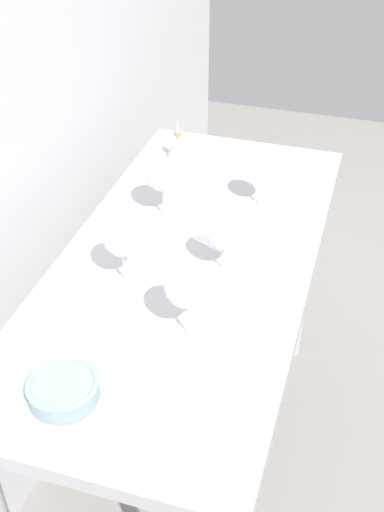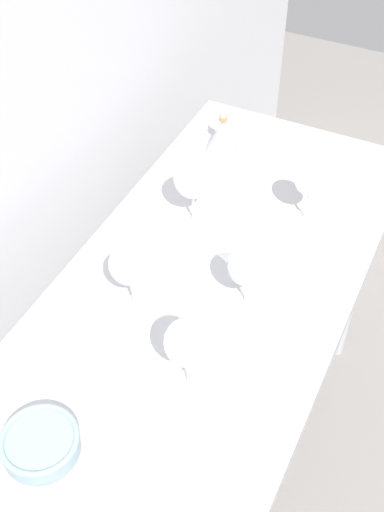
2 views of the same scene
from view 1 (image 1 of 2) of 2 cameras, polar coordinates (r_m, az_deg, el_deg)
ground_plane at (r=2.36m, az=-0.42°, el=-17.76°), size 6.00×6.00×0.00m
steel_counter at (r=1.77m, az=-0.34°, el=-2.73°), size 1.40×0.65×0.90m
wine_glass_near_left at (r=1.39m, az=-0.52°, el=-2.85°), size 0.10×0.10×0.19m
wine_glass_near_center at (r=1.59m, az=2.85°, el=2.06°), size 0.09×0.09×0.17m
wine_glass_near_right at (r=1.85m, az=6.29°, el=7.61°), size 0.08×0.08×0.17m
wine_glass_far_left at (r=1.54m, az=-6.21°, el=1.51°), size 0.09×0.09×0.18m
wine_glass_far_right at (r=1.80m, az=-2.58°, el=7.15°), size 0.10×0.10×0.19m
tasting_sheet_upper at (r=1.81m, az=2.28°, el=2.57°), size 0.26×0.30×0.00m
tasting_bowl at (r=1.35m, az=-11.33°, el=-11.46°), size 0.15×0.15×0.05m
decanter_funnel at (r=2.11m, az=-1.26°, el=9.50°), size 0.09×0.09×0.15m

